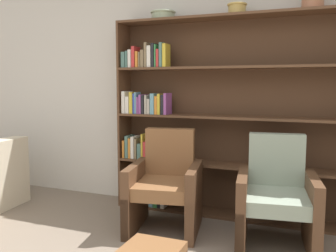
{
  "coord_description": "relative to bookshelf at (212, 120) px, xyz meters",
  "views": [
    {
      "loc": [
        0.95,
        -1.48,
        1.37
      ],
      "look_at": [
        -0.43,
        1.95,
        0.95
      ],
      "focal_mm": 40.0,
      "sensor_mm": 36.0,
      "label": 1
    }
  ],
  "objects": [
    {
      "name": "bowl_brass",
      "position": [
        -0.54,
        -0.02,
        1.1
      ],
      "size": [
        0.26,
        0.26,
        0.09
      ],
      "color": "gray",
      "rests_on": "bookshelf"
    },
    {
      "name": "bookshelf",
      "position": [
        0.0,
        0.0,
        0.0
      ],
      "size": [
        2.51,
        0.3,
        2.04
      ],
      "color": "brown",
      "rests_on": "ground"
    },
    {
      "name": "armchair_leather",
      "position": [
        -0.29,
        -0.57,
        -0.59
      ],
      "size": [
        0.75,
        0.79,
        0.93
      ],
      "rotation": [
        0.0,
        0.0,
        3.33
      ],
      "color": "brown",
      "rests_on": "ground"
    },
    {
      "name": "bowl_slate",
      "position": [
        0.24,
        -0.02,
        1.11
      ],
      "size": [
        0.19,
        0.19,
        0.11
      ],
      "color": "tan",
      "rests_on": "bookshelf"
    },
    {
      "name": "wall_back",
      "position": [
        0.06,
        0.17,
        0.38
      ],
      "size": [
        12.0,
        0.06,
        2.75
      ],
      "color": "silver",
      "rests_on": "ground"
    },
    {
      "name": "armchair_cushioned",
      "position": [
        0.72,
        -0.57,
        -0.59
      ],
      "size": [
        0.73,
        0.77,
        0.93
      ],
      "rotation": [
        0.0,
        0.0,
        3.29
      ],
      "color": "brown",
      "rests_on": "ground"
    }
  ]
}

